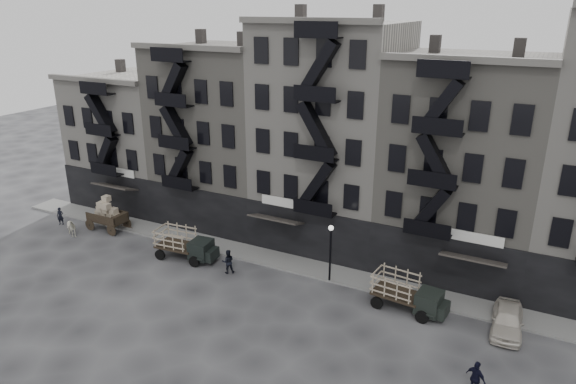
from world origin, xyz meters
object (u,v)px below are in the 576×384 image
at_px(car_east, 507,320).
at_px(policeman, 476,378).
at_px(pedestrian_mid, 228,262).
at_px(horse, 70,227).
at_px(wagon, 106,211).
at_px(stake_truck_west, 185,242).
at_px(pedestrian_west, 60,216).
at_px(stake_truck_east, 408,291).

bearing_deg(car_east, policeman, -100.75).
height_order(pedestrian_mid, policeman, policeman).
distance_m(horse, pedestrian_mid, 15.27).
relative_size(horse, car_east, 0.42).
relative_size(wagon, stake_truck_west, 0.71).
height_order(horse, pedestrian_west, pedestrian_west).
relative_size(stake_truck_west, policeman, 2.61).
bearing_deg(pedestrian_mid, stake_truck_east, 146.90).
bearing_deg(horse, wagon, -14.10).
bearing_deg(horse, car_east, -64.03).
relative_size(stake_truck_west, pedestrian_west, 3.11).
distance_m(horse, pedestrian_west, 2.89).
bearing_deg(horse, pedestrian_mid, -65.39).
bearing_deg(stake_truck_east, horse, -170.50).
xyz_separation_m(pedestrian_mid, policeman, (17.59, -4.77, 0.04)).
bearing_deg(wagon, pedestrian_west, -164.88).
bearing_deg(wagon, stake_truck_east, -1.02).
distance_m(car_east, pedestrian_mid, 18.56).
height_order(stake_truck_west, stake_truck_east, stake_truck_west).
distance_m(stake_truck_east, pedestrian_west, 30.51).
bearing_deg(car_east, wagon, 177.01).
xyz_separation_m(horse, pedestrian_mid, (15.25, 0.67, 0.15)).
height_order(horse, car_east, horse).
bearing_deg(stake_truck_west, stake_truck_east, -2.47).
distance_m(stake_truck_west, pedestrian_west, 13.74).
bearing_deg(policeman, stake_truck_east, -20.88).
bearing_deg(policeman, horse, 21.99).
relative_size(horse, pedestrian_mid, 0.99).
bearing_deg(stake_truck_west, pedestrian_mid, -10.41).
height_order(wagon, stake_truck_west, wagon).
bearing_deg(pedestrian_mid, wagon, -45.54).
bearing_deg(pedestrian_mid, car_east, 146.88).
relative_size(wagon, pedestrian_mid, 1.92).
relative_size(pedestrian_mid, policeman, 0.96).
bearing_deg(pedestrian_west, pedestrian_mid, -29.24).
bearing_deg(car_east, stake_truck_west, -179.65).
height_order(wagon, policeman, wagon).
bearing_deg(car_east, pedestrian_west, 178.85).
distance_m(horse, car_east, 33.82).
distance_m(horse, stake_truck_east, 27.97).
height_order(stake_truck_east, policeman, stake_truck_east).
bearing_deg(horse, pedestrian_west, 85.86).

